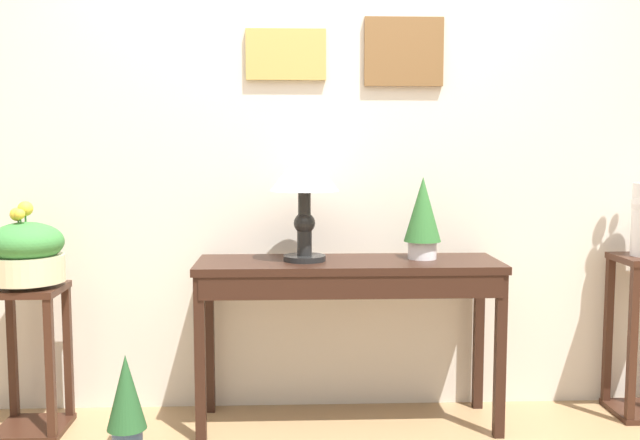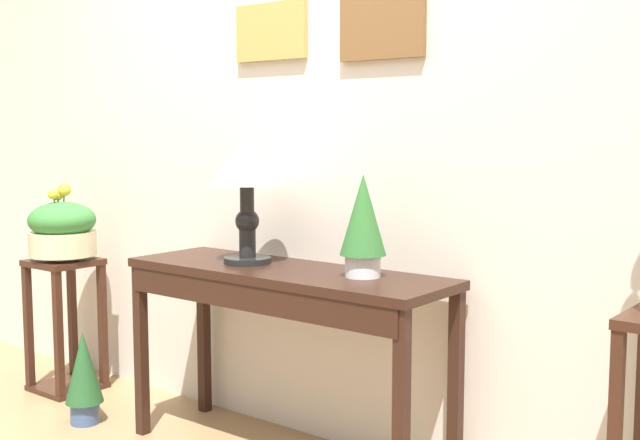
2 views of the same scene
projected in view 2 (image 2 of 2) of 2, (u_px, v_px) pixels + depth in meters
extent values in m
cube|color=beige|center=(311.00, 107.00, 3.35)|extent=(9.00, 0.10, 2.80)
cube|color=tan|center=(271.00, 32.00, 3.37)|extent=(0.38, 0.02, 0.24)
cube|color=tan|center=(270.00, 31.00, 3.37)|extent=(0.30, 0.01, 0.19)
cube|color=brown|center=(382.00, 16.00, 3.02)|extent=(0.38, 0.02, 0.32)
cube|color=gray|center=(381.00, 16.00, 3.02)|extent=(0.30, 0.01, 0.26)
cube|color=black|center=(285.00, 273.00, 3.12)|extent=(1.37, 0.43, 0.03)
cube|color=black|center=(251.00, 298.00, 2.97)|extent=(1.31, 0.03, 0.10)
cube|color=black|center=(141.00, 351.00, 3.42)|extent=(0.04, 0.04, 0.73)
cube|color=black|center=(401.00, 418.00, 2.61)|extent=(0.04, 0.04, 0.73)
cube|color=black|center=(204.00, 334.00, 3.70)|extent=(0.04, 0.04, 0.73)
cube|color=black|center=(456.00, 390.00, 2.90)|extent=(0.04, 0.04, 0.73)
cylinder|color=black|center=(248.00, 260.00, 3.24)|extent=(0.19, 0.19, 0.02)
cylinder|color=black|center=(247.00, 239.00, 3.23)|extent=(0.07, 0.07, 0.15)
sphere|color=black|center=(247.00, 221.00, 3.22)|extent=(0.10, 0.10, 0.10)
cylinder|color=black|center=(247.00, 203.00, 3.21)|extent=(0.06, 0.06, 0.15)
cone|color=silver|center=(247.00, 160.00, 3.19)|extent=(0.31, 0.31, 0.20)
cylinder|color=silver|center=(363.00, 266.00, 2.93)|extent=(0.13, 0.13, 0.08)
cone|color=#2D662D|center=(363.00, 214.00, 2.91)|extent=(0.17, 0.17, 0.30)
cube|color=#381E14|center=(64.00, 262.00, 3.98)|extent=(0.30, 0.30, 0.03)
cube|color=#381E14|center=(68.00, 387.00, 4.05)|extent=(0.30, 0.30, 0.03)
cube|color=#381E14|center=(28.00, 326.00, 4.00)|extent=(0.04, 0.03, 0.61)
cube|color=#381E14|center=(58.00, 334.00, 3.84)|extent=(0.04, 0.03, 0.61)
cube|color=#381E14|center=(72.00, 317.00, 4.20)|extent=(0.04, 0.04, 0.61)
cube|color=#381E14|center=(103.00, 324.00, 4.04)|extent=(0.04, 0.04, 0.61)
cylinder|color=beige|center=(63.00, 257.00, 3.98)|extent=(0.15, 0.15, 0.02)
cylinder|color=beige|center=(63.00, 243.00, 3.97)|extent=(0.33, 0.33, 0.12)
ellipsoid|color=#387A38|center=(62.00, 220.00, 3.96)|extent=(0.33, 0.33, 0.18)
cylinder|color=#387A38|center=(60.00, 213.00, 3.97)|extent=(0.04, 0.01, 0.18)
sphere|color=gold|center=(57.00, 194.00, 3.97)|extent=(0.06, 0.06, 0.06)
cylinder|color=#387A38|center=(63.00, 211.00, 3.96)|extent=(0.01, 0.03, 0.21)
sphere|color=gold|center=(64.00, 190.00, 3.96)|extent=(0.07, 0.07, 0.07)
cylinder|color=#387A38|center=(58.00, 213.00, 3.94)|extent=(0.01, 0.05, 0.19)
sphere|color=gold|center=(53.00, 194.00, 3.92)|extent=(0.05, 0.05, 0.05)
cylinder|color=#3D5684|center=(85.00, 413.00, 3.57)|extent=(0.13, 0.13, 0.10)
cone|color=#235128|center=(84.00, 367.00, 3.55)|extent=(0.17, 0.17, 0.32)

